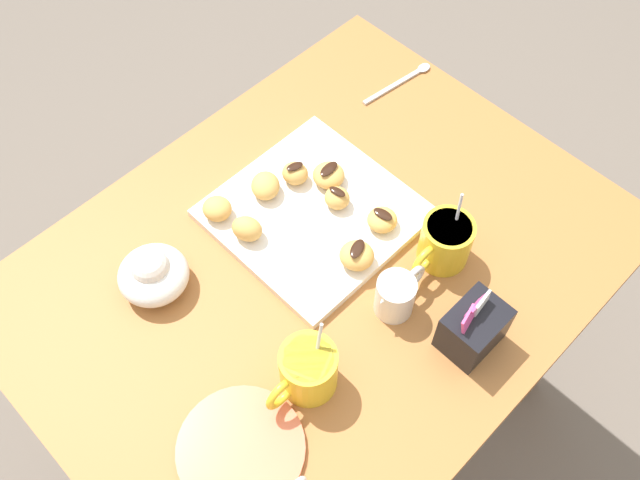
{
  "coord_description": "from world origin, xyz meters",
  "views": [
    {
      "loc": [
        0.4,
        0.4,
        1.7
      ],
      "look_at": [
        -0.02,
        -0.02,
        0.76
      ],
      "focal_mm": 39.16,
      "sensor_mm": 36.0,
      "label": 1
    }
  ],
  "objects": [
    {
      "name": "beignet_6",
      "position": [
        -0.12,
        0.03,
        0.77
      ],
      "size": [
        0.06,
        0.06,
        0.03
      ],
      "primitive_type": "ellipsoid",
      "rotation": [
        0.0,
        0.0,
        4.96
      ],
      "color": "#DBA351",
      "rests_on": "pastry_plate_square"
    },
    {
      "name": "chocolate_drizzle_4",
      "position": [
        -0.08,
        -0.14,
        0.79
      ],
      "size": [
        0.03,
        0.02,
        0.0
      ],
      "primitive_type": "ellipsoid",
      "rotation": [
        0.0,
        0.0,
        -0.3
      ],
      "color": "black",
      "rests_on": "beignet_4"
    },
    {
      "name": "beignet_3",
      "position": [
        0.05,
        -0.11,
        0.77
      ],
      "size": [
        0.06,
        0.06,
        0.04
      ],
      "primitive_type": "ellipsoid",
      "rotation": [
        0.0,
        0.0,
        3.51
      ],
      "color": "#DBA351",
      "rests_on": "pastry_plate_square"
    },
    {
      "name": "beignet_5",
      "position": [
        -0.04,
        0.05,
        0.77
      ],
      "size": [
        0.07,
        0.07,
        0.04
      ],
      "primitive_type": "ellipsoid",
      "rotation": [
        0.0,
        0.0,
        0.57
      ],
      "color": "#DBA351",
      "rests_on": "pastry_plate_square"
    },
    {
      "name": "saucer_coral_left",
      "position": [
        0.29,
        0.13,
        0.74
      ],
      "size": [
        0.18,
        0.18,
        0.01
      ],
      "primitive_type": "cylinder",
      "color": "#E5704C",
      "rests_on": "dining_table"
    },
    {
      "name": "dining_table",
      "position": [
        0.0,
        0.0,
        0.59
      ],
      "size": [
        0.95,
        0.73,
        0.74
      ],
      "color": "#A36633",
      "rests_on": "ground_plane"
    },
    {
      "name": "beignet_0",
      "position": [
        -0.03,
        -0.15,
        0.77
      ],
      "size": [
        0.07,
        0.07,
        0.03
      ],
      "primitive_type": "ellipsoid",
      "rotation": [
        0.0,
        0.0,
        5.61
      ],
      "color": "#DBA351",
      "rests_on": "pastry_plate_square"
    },
    {
      "name": "ground_plane",
      "position": [
        0.0,
        0.0,
        0.0
      ],
      "size": [
        8.0,
        8.0,
        0.0
      ],
      "primitive_type": "plane",
      "color": "#665B51"
    },
    {
      "name": "loose_spoon_near_saucer",
      "position": [
        -0.4,
        -0.17,
        0.74
      ],
      "size": [
        0.16,
        0.03,
        0.01
      ],
      "color": "silver",
      "rests_on": "dining_table"
    },
    {
      "name": "beignet_7",
      "position": [
        0.06,
        -0.18,
        0.77
      ],
      "size": [
        0.06,
        0.06,
        0.03
      ],
      "primitive_type": "ellipsoid",
      "rotation": [
        0.0,
        0.0,
        1.86
      ],
      "color": "#DBA351",
      "rests_on": "pastry_plate_square"
    },
    {
      "name": "coffee_mug_yellow_left",
      "position": [
        -0.15,
        0.13,
        0.78
      ],
      "size": [
        0.12,
        0.08,
        0.13
      ],
      "color": "yellow",
      "rests_on": "dining_table"
    },
    {
      "name": "beignet_4",
      "position": [
        -0.08,
        -0.14,
        0.77
      ],
      "size": [
        0.04,
        0.05,
        0.03
      ],
      "primitive_type": "ellipsoid",
      "rotation": [
        0.0,
        0.0,
        0.02
      ],
      "color": "#DBA351",
      "rests_on": "pastry_plate_square"
    },
    {
      "name": "chocolate_drizzle_5",
      "position": [
        -0.04,
        0.05,
        0.79
      ],
      "size": [
        0.04,
        0.03,
        0.0
      ],
      "primitive_type": "ellipsoid",
      "rotation": [
        0.0,
        0.0,
        0.37
      ],
      "color": "black",
      "rests_on": "beignet_5"
    },
    {
      "name": "chocolate_drizzle_6",
      "position": [
        -0.12,
        0.03,
        0.78
      ],
      "size": [
        0.02,
        0.04,
        0.0
      ],
      "primitive_type": "ellipsoid",
      "rotation": [
        0.0,
        0.0,
        4.87
      ],
      "color": "black",
      "rests_on": "beignet_6"
    },
    {
      "name": "chocolate_drizzle_2",
      "position": [
        -0.1,
        -0.05,
        0.79
      ],
      "size": [
        0.02,
        0.03,
        0.0
      ],
      "primitive_type": "ellipsoid",
      "rotation": [
        0.0,
        0.0,
        1.76
      ],
      "color": "black",
      "rests_on": "beignet_2"
    },
    {
      "name": "sugar_caddy",
      "position": [
        -0.06,
        0.25,
        0.78
      ],
      "size": [
        0.09,
        0.07,
        0.11
      ],
      "color": "black",
      "rests_on": "dining_table"
    },
    {
      "name": "ice_cream_bowl",
      "position": [
        0.21,
        -0.15,
        0.77
      ],
      "size": [
        0.11,
        0.11,
        0.08
      ],
      "color": "silver",
      "rests_on": "dining_table"
    },
    {
      "name": "pastry_plate_square",
      "position": [
        -0.06,
        -0.07,
        0.74
      ],
      "size": [
        0.3,
        0.3,
        0.02
      ],
      "primitive_type": "cube",
      "color": "silver",
      "rests_on": "dining_table"
    },
    {
      "name": "chocolate_drizzle_1",
      "position": [
        -0.12,
        -0.1,
        0.79
      ],
      "size": [
        0.04,
        0.02,
        0.0
      ],
      "primitive_type": "ellipsoid",
      "rotation": [
        0.0,
        0.0,
        3.23
      ],
      "color": "black",
      "rests_on": "beignet_1"
    },
    {
      "name": "coffee_mug_yellow_right",
      "position": [
        0.15,
        0.13,
        0.78
      ],
      "size": [
        0.12,
        0.08,
        0.13
      ],
      "color": "yellow",
      "rests_on": "dining_table"
    },
    {
      "name": "beignet_2",
      "position": [
        -0.1,
        -0.05,
        0.77
      ],
      "size": [
        0.04,
        0.05,
        0.03
      ],
      "primitive_type": "ellipsoid",
      "rotation": [
        0.0,
        0.0,
        1.65
      ],
      "color": "#DBA351",
      "rests_on": "pastry_plate_square"
    },
    {
      "name": "beignet_1",
      "position": [
        -0.12,
        -0.1,
        0.77
      ],
      "size": [
        0.07,
        0.07,
        0.03
      ],
      "primitive_type": "ellipsoid",
      "rotation": [
        0.0,
        0.0,
        2.78
      ],
      "color": "#DBA351",
      "rests_on": "pastry_plate_square"
    },
    {
      "name": "cream_pitcher_white",
      "position": [
        -0.03,
        0.14,
        0.78
      ],
      "size": [
        0.1,
        0.06,
        0.07
      ],
      "color": "silver",
      "rests_on": "dining_table"
    }
  ]
}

